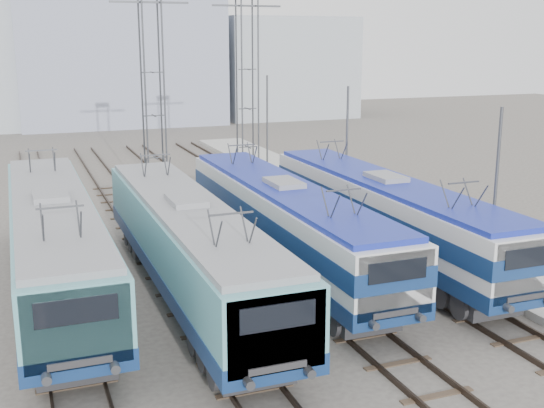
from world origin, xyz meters
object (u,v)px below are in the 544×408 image
Objects in this scene: locomotive_far_left at (54,238)px; catenary_tower_east at (247,83)px; locomotive_center_left at (189,243)px; mast_mid at (347,153)px; catenary_tower_west at (153,87)px; mast_rear at (267,127)px; locomotive_far_right at (387,211)px; locomotive_center_right at (285,218)px; mast_front at (495,202)px.

locomotive_far_left is 21.86m from catenary_tower_east.
locomotive_center_left is 2.56× the size of mast_mid.
mast_rear is (8.60, 4.00, -3.14)m from catenary_tower_west.
locomotive_far_right is at bearing -95.43° from mast_rear.
mast_front reaches higher than locomotive_center_right.
catenary_tower_east is at bearing 90.82° from locomotive_far_right.
mast_mid is (8.60, -8.00, -3.14)m from catenary_tower_west.
locomotive_center_right is 1.47× the size of catenary_tower_west.
catenary_tower_east is at bearing 95.45° from mast_front.
locomotive_center_right is (9.00, -0.24, -0.03)m from locomotive_far_left.
mast_rear reaches higher than locomotive_center_left.
locomotive_far_left is 2.63× the size of mast_rear.
mast_mid is (15.35, 6.83, 1.21)m from locomotive_far_left.
locomotive_far_left is at bearing -114.47° from catenary_tower_west.
mast_rear is at bearing 43.60° from catenary_tower_east.
locomotive_far_left is 24.33m from mast_rear.
locomotive_far_right is (4.50, -0.37, -0.01)m from locomotive_center_right.
mast_front reaches higher than locomotive_center_left.
mast_front is (2.10, -22.00, -3.14)m from catenary_tower_east.
locomotive_far_right is at bearing 9.62° from locomotive_center_left.
locomotive_far_right is at bearing -103.95° from mast_mid.
catenary_tower_west reaches higher than locomotive_center_left.
catenary_tower_east reaches higher than locomotive_far_right.
catenary_tower_west is at bearing 65.53° from locomotive_far_left.
locomotive_center_right is 4.52m from locomotive_far_right.
locomotive_far_left is 16.24m from mast_front.
catenary_tower_east is (6.50, 2.00, 0.00)m from catenary_tower_west.
locomotive_far_left is 16.87m from catenary_tower_west.
locomotive_center_left is (4.50, -2.14, -0.06)m from locomotive_far_left.
catenary_tower_west reaches higher than mast_front.
mast_mid is 12.00m from mast_rear.
catenary_tower_east is 10.69m from mast_mid.
mast_front is (8.60, -20.00, -3.14)m from catenary_tower_west.
locomotive_center_left is 9.13m from locomotive_far_right.
mast_front is at bearing -15.59° from locomotive_center_left.
locomotive_far_left is 2.63× the size of mast_front.
locomotive_far_right is 2.52× the size of mast_rear.
locomotive_far_right is at bearing 112.11° from mast_front.
locomotive_center_right is 1.47× the size of catenary_tower_east.
locomotive_far_left is 1.53× the size of catenary_tower_west.
locomotive_center_right is 2.53× the size of mast_mid.
locomotive_center_left is at bearing -170.38° from locomotive_far_right.
mast_mid is (6.35, 7.07, 1.24)m from locomotive_center_right.
mast_front and mast_rear have the same top height.
catenary_tower_east is at bearing -136.40° from mast_rear.
catenary_tower_east reaches higher than mast_rear.
catenary_tower_west reaches higher than locomotive_center_right.
mast_mid reaches higher than locomotive_far_left.
mast_rear is (15.35, 18.83, 1.21)m from locomotive_far_left.
locomotive_center_right is 15.86m from catenary_tower_west.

